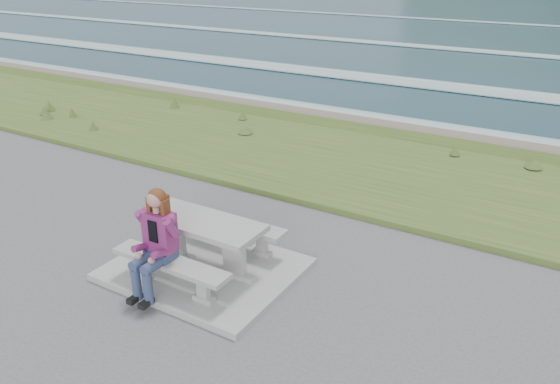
{
  "coord_description": "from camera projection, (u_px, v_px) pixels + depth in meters",
  "views": [
    {
      "loc": [
        4.49,
        -5.3,
        4.28
      ],
      "look_at": [
        0.55,
        1.2,
        0.96
      ],
      "focal_mm": 35.0,
      "sensor_mm": 36.0,
      "label": 1
    }
  ],
  "objects": [
    {
      "name": "shore_drop",
      "position": [
        395.0,
        133.0,
        14.19
      ],
      "size": [
        160.0,
        0.8,
        2.2
      ],
      "primitive_type": "cube",
      "color": "brown",
      "rests_on": "ground"
    },
    {
      "name": "grass_verge",
      "position": [
        348.0,
        168.0,
        11.91
      ],
      "size": [
        160.0,
        4.5,
        0.22
      ],
      "primitive_type": "cube",
      "color": "#335821",
      "rests_on": "ground"
    },
    {
      "name": "concrete_slab",
      "position": [
        205.0,
        269.0,
        7.97
      ],
      "size": [
        2.6,
        2.1,
        0.1
      ],
      "primitive_type": "cube",
      "color": "#9E9E99",
      "rests_on": "ground"
    },
    {
      "name": "ocean",
      "position": [
        508.0,
        80.0,
        28.36
      ],
      "size": [
        1600.0,
        1600.0,
        0.09
      ],
      "color": "#1B404C",
      "rests_on": "ground"
    },
    {
      "name": "picnic_table",
      "position": [
        203.0,
        231.0,
        7.72
      ],
      "size": [
        1.8,
        0.75,
        0.75
      ],
      "color": "#9E9E99",
      "rests_on": "concrete_slab"
    },
    {
      "name": "bench_landward",
      "position": [
        171.0,
        267.0,
        7.27
      ],
      "size": [
        1.8,
        0.35,
        0.45
      ],
      "color": "#9E9E99",
      "rests_on": "concrete_slab"
    },
    {
      "name": "seated_woman",
      "position": [
        154.0,
        257.0,
        7.16
      ],
      "size": [
        0.43,
        0.74,
        1.45
      ],
      "rotation": [
        0.0,
        0.0,
        0.02
      ],
      "color": "navy",
      "rests_on": "concrete_slab"
    },
    {
      "name": "bench_seaward",
      "position": [
        232.0,
        226.0,
        8.36
      ],
      "size": [
        1.8,
        0.35,
        0.45
      ],
      "color": "#9E9E99",
      "rests_on": "concrete_slab"
    }
  ]
}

